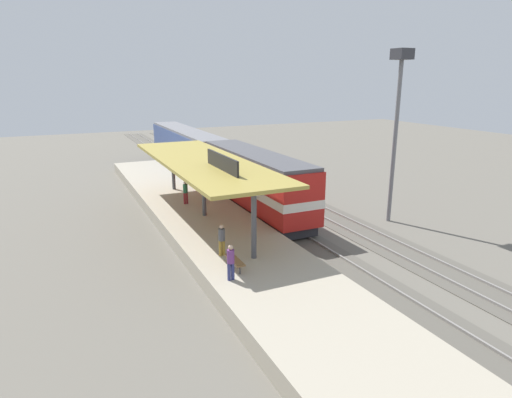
{
  "coord_description": "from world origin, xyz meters",
  "views": [
    {
      "loc": [
        -13.31,
        -27.02,
        9.84
      ],
      "look_at": [
        -1.38,
        -1.32,
        2.0
      ],
      "focal_mm": 30.69,
      "sensor_mm": 36.0,
      "label": 1
    }
  ],
  "objects_px": {
    "platform_bench": "(235,260)",
    "passenger_carriage_single": "(187,149)",
    "locomotive": "(255,181)",
    "person_walking": "(185,191)",
    "light_mast": "(398,101)",
    "person_boarding": "(222,238)",
    "person_waiting": "(231,261)"
  },
  "relations": [
    {
      "from": "locomotive",
      "to": "person_waiting",
      "type": "bearing_deg",
      "value": -119.39
    },
    {
      "from": "person_walking",
      "to": "person_waiting",
      "type": "bearing_deg",
      "value": -97.23
    },
    {
      "from": "person_walking",
      "to": "light_mast",
      "type": "bearing_deg",
      "value": -29.78
    },
    {
      "from": "passenger_carriage_single",
      "to": "person_waiting",
      "type": "distance_m",
      "value": 30.48
    },
    {
      "from": "platform_bench",
      "to": "passenger_carriage_single",
      "type": "height_order",
      "value": "passenger_carriage_single"
    },
    {
      "from": "person_walking",
      "to": "person_boarding",
      "type": "relative_size",
      "value": 1.0
    },
    {
      "from": "locomotive",
      "to": "person_boarding",
      "type": "relative_size",
      "value": 8.44
    },
    {
      "from": "passenger_carriage_single",
      "to": "locomotive",
      "type": "bearing_deg",
      "value": -90.0
    },
    {
      "from": "person_waiting",
      "to": "person_boarding",
      "type": "distance_m",
      "value": 2.93
    },
    {
      "from": "person_boarding",
      "to": "person_waiting",
      "type": "bearing_deg",
      "value": -102.61
    },
    {
      "from": "locomotive",
      "to": "person_walking",
      "type": "height_order",
      "value": "locomotive"
    },
    {
      "from": "light_mast",
      "to": "person_waiting",
      "type": "height_order",
      "value": "light_mast"
    },
    {
      "from": "light_mast",
      "to": "person_walking",
      "type": "bearing_deg",
      "value": 150.22
    },
    {
      "from": "light_mast",
      "to": "platform_bench",
      "type": "bearing_deg",
      "value": -160.89
    },
    {
      "from": "light_mast",
      "to": "person_walking",
      "type": "height_order",
      "value": "light_mast"
    },
    {
      "from": "passenger_carriage_single",
      "to": "person_boarding",
      "type": "bearing_deg",
      "value": -102.53
    },
    {
      "from": "platform_bench",
      "to": "locomotive",
      "type": "bearing_deg",
      "value": 60.69
    },
    {
      "from": "locomotive",
      "to": "person_waiting",
      "type": "relative_size",
      "value": 8.44
    },
    {
      "from": "platform_bench",
      "to": "person_waiting",
      "type": "relative_size",
      "value": 0.99
    },
    {
      "from": "person_waiting",
      "to": "person_walking",
      "type": "bearing_deg",
      "value": 82.77
    },
    {
      "from": "passenger_carriage_single",
      "to": "person_waiting",
      "type": "height_order",
      "value": "passenger_carriage_single"
    },
    {
      "from": "locomotive",
      "to": "light_mast",
      "type": "relative_size",
      "value": 1.23
    },
    {
      "from": "platform_bench",
      "to": "person_boarding",
      "type": "bearing_deg",
      "value": 89.28
    },
    {
      "from": "platform_bench",
      "to": "person_walking",
      "type": "bearing_deg",
      "value": 85.03
    },
    {
      "from": "locomotive",
      "to": "person_waiting",
      "type": "xyz_separation_m",
      "value": [
        -6.62,
        -11.75,
        -0.56
      ]
    },
    {
      "from": "passenger_carriage_single",
      "to": "person_waiting",
      "type": "relative_size",
      "value": 11.7
    },
    {
      "from": "light_mast",
      "to": "locomotive",
      "type": "bearing_deg",
      "value": 142.86
    },
    {
      "from": "platform_bench",
      "to": "light_mast",
      "type": "xyz_separation_m",
      "value": [
        13.8,
        4.78,
        7.05
      ]
    },
    {
      "from": "platform_bench",
      "to": "passenger_carriage_single",
      "type": "distance_m",
      "value": 29.32
    },
    {
      "from": "passenger_carriage_single",
      "to": "person_boarding",
      "type": "distance_m",
      "value": 27.55
    },
    {
      "from": "person_walking",
      "to": "passenger_carriage_single",
      "type": "bearing_deg",
      "value": 73.41
    },
    {
      "from": "locomotive",
      "to": "person_boarding",
      "type": "bearing_deg",
      "value": -123.91
    }
  ]
}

